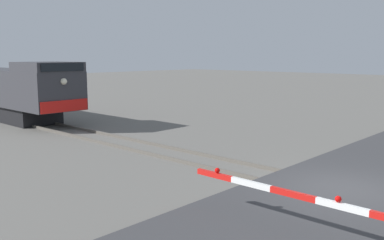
# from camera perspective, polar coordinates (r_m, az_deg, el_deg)

# --- Properties ---
(ground_plane) EXTENTS (160.00, 160.00, 0.00)m
(ground_plane) POSITION_cam_1_polar(r_m,az_deg,el_deg) (13.97, 19.67, -9.30)
(ground_plane) COLOR #605E59
(rail_track_left) EXTENTS (0.08, 80.00, 0.15)m
(rail_track_left) POSITION_cam_1_polar(r_m,az_deg,el_deg) (13.32, 18.44, -9.78)
(rail_track_left) COLOR #59544C
(rail_track_left) RESTS_ON ground_plane
(rail_track_right) EXTENTS (0.08, 80.00, 0.15)m
(rail_track_right) POSITION_cam_1_polar(r_m,az_deg,el_deg) (14.59, 20.81, -8.29)
(rail_track_right) COLOR #59544C
(rail_track_right) RESTS_ON ground_plane
(road_surface) EXTENTS (36.00, 5.12, 0.16)m
(road_surface) POSITION_cam_1_polar(r_m,az_deg,el_deg) (13.95, 19.68, -8.99)
(road_surface) COLOR #38383A
(road_surface) RESTS_ON ground_plane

